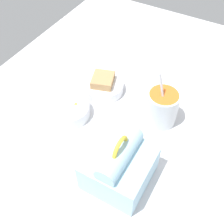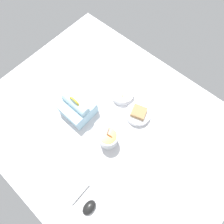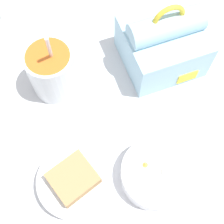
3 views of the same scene
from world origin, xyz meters
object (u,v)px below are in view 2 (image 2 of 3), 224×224
(keyboard, at_px, (52,165))
(soup_cup, at_px, (108,138))
(computer_mouse, at_px, (89,208))
(lunch_bag, at_px, (77,108))
(bento_bowl_sandwich, at_px, (138,114))
(bento_bowl_snacks, at_px, (122,94))

(keyboard, bearing_deg, soup_cup, -114.71)
(soup_cup, bearing_deg, computer_mouse, 116.07)
(lunch_bag, distance_m, soup_cup, 0.24)
(bento_bowl_sandwich, relative_size, bento_bowl_snacks, 1.03)
(lunch_bag, relative_size, bento_bowl_sandwich, 1.23)
(bento_bowl_snacks, xyz_separation_m, computer_mouse, (-0.26, 0.55, -0.00))
(lunch_bag, relative_size, computer_mouse, 2.38)
(keyboard, height_order, computer_mouse, computer_mouse)
(bento_bowl_sandwich, bearing_deg, bento_bowl_snacks, -14.77)
(bento_bowl_sandwich, bearing_deg, lunch_bag, 37.89)
(lunch_bag, distance_m, computer_mouse, 0.49)
(soup_cup, relative_size, bento_bowl_sandwich, 1.36)
(soup_cup, height_order, bento_bowl_snacks, soup_cup)
(lunch_bag, distance_m, bento_bowl_sandwich, 0.33)
(bento_bowl_snacks, bearing_deg, bento_bowl_sandwich, 165.23)
(soup_cup, relative_size, bento_bowl_snacks, 1.41)
(computer_mouse, bearing_deg, lunch_bag, -38.90)
(lunch_bag, relative_size, bento_bowl_snacks, 1.27)
(soup_cup, distance_m, computer_mouse, 0.33)
(lunch_bag, height_order, computer_mouse, lunch_bag)
(computer_mouse, bearing_deg, keyboard, -2.39)
(keyboard, xyz_separation_m, bento_bowl_sandwich, (-0.15, -0.50, 0.01))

